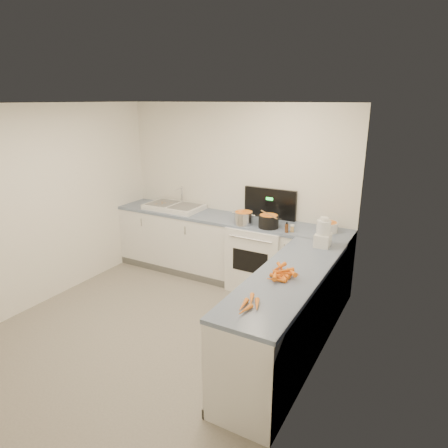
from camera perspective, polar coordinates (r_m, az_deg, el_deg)
The scene contains 19 objects.
floor at distance 4.75m, azimuth -10.00°, elevation -15.23°, with size 3.50×4.00×0.00m, color gray, non-canonical shape.
ceiling at distance 4.01m, azimuth -11.95°, elevation 16.50°, with size 3.50×4.00×0.00m, color white, non-canonical shape.
wall_back at distance 5.82m, azimuth 1.71°, elevation 4.64°, with size 3.50×2.50×0.00m, color white, non-canonical shape.
wall_left at distance 5.47m, azimuth -25.21°, elevation 2.10°, with size 4.00×2.50×0.00m, color white, non-canonical shape.
wall_right at distance 3.42m, azimuth 12.48°, elevation -5.18°, with size 4.00×2.50×0.00m, color white, non-canonical shape.
counter_back at distance 5.80m, azimuth 0.28°, elevation -3.48°, with size 3.50×0.62×0.94m.
counter_right at distance 4.10m, azimuth 8.91°, elevation -13.10°, with size 0.62×2.20×0.94m.
stove at distance 5.56m, azimuth 5.20°, elevation -4.46°, with size 0.76×0.65×1.36m.
sink at distance 6.10m, azimuth -7.15°, elevation 2.47°, with size 0.86×0.52×0.31m.
steel_pot at distance 5.32m, azimuth 2.81°, elevation 0.76°, with size 0.26×0.26×0.19m, color silver.
black_pot at distance 5.21m, azimuth 6.38°, elevation 0.27°, with size 0.26×0.26×0.19m, color black.
wooden_spoon at distance 5.18m, azimuth 6.42°, elevation 1.36°, with size 0.02×0.02×0.41m, color #AD7A47.
mixing_bowl at distance 5.19m, azimuth 14.51°, elevation -0.39°, with size 0.27×0.27×0.12m, color white.
extract_bottle at distance 5.05m, azimuth 8.93°, elevation -0.61°, with size 0.04×0.04×0.11m, color #593319.
spice_jar at distance 5.09m, azimuth 9.71°, elevation -0.71°, with size 0.04×0.04×0.08m, color #E5B266.
food_processor at distance 4.63m, azimuth 13.98°, elevation -1.40°, with size 0.18×0.21×0.34m.
carrot_pile at distance 3.83m, azimuth 8.47°, elevation -6.91°, with size 0.29×0.38×0.09m.
peeled_carrots at distance 3.28m, azimuth 3.63°, elevation -11.41°, with size 0.18×0.35×0.04m.
peelings at distance 6.21m, azimuth -8.71°, elevation 3.04°, with size 0.20×0.26×0.01m.
Camera 1 is at (2.60, -3.05, 2.54)m, focal length 32.00 mm.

